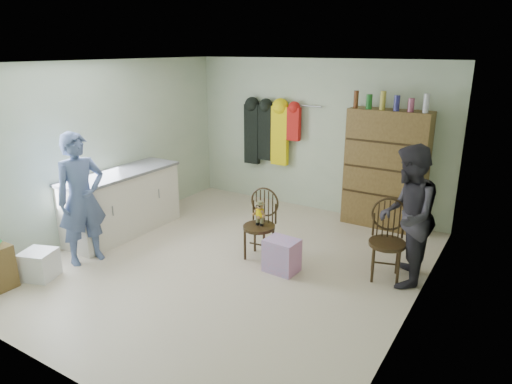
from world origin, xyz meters
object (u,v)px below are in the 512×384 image
Objects in this scene: dresser at (386,169)px; chair_front at (261,219)px; counter at (123,203)px; chair_far at (387,236)px.

chair_front is at bearing -118.22° from dresser.
chair_front is (2.17, 0.37, 0.05)m from counter.
chair_far is at bearing -71.60° from dresser.
counter is at bearing -174.95° from chair_front.
chair_far reaches higher than counter.
dresser is at bearing 57.06° from chair_front.
chair_front is at bearing 9.76° from counter.
chair_far reaches higher than chair_front.
counter is 3.96m from dresser.
dresser is (-0.53, 1.60, 0.39)m from chair_far.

